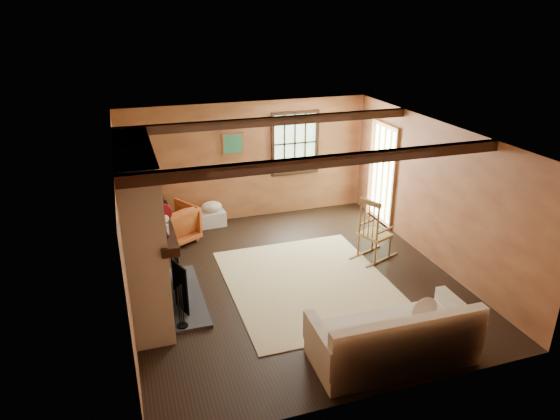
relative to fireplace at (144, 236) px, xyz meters
name	(u,v)px	position (x,y,z in m)	size (l,w,h in m)	color
ground	(293,279)	(2.23, 0.00, -1.10)	(5.50, 5.50, 0.00)	black
room_envelope	(301,177)	(2.45, 0.26, 0.53)	(5.02, 5.52, 2.44)	#A9643C
fireplace	(144,236)	(0.00, 0.00, 0.00)	(1.02, 2.30, 2.40)	#A66240
rug	(309,283)	(2.43, -0.20, -1.10)	(2.50, 3.00, 0.01)	#CBB987
rocking_chair	(374,233)	(3.80, 0.28, -0.63)	(0.91, 0.70, 1.13)	tan
sofa	(394,341)	(2.75, -2.26, -0.81)	(2.04, 0.94, 0.82)	white
firewood_pile	(157,229)	(0.30, 2.38, -0.97)	(0.74, 0.13, 0.27)	brown
laundry_basket	(212,218)	(1.41, 2.55, -0.95)	(0.50, 0.38, 0.30)	silver
basket_pillow	(212,206)	(1.41, 2.55, -0.70)	(0.41, 0.33, 0.20)	white
armchair	(173,224)	(0.58, 2.01, -0.75)	(0.76, 0.78, 0.71)	#BF6026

